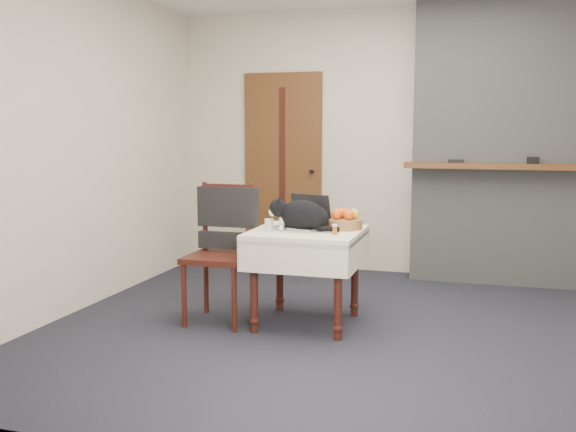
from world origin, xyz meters
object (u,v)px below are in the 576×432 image
object	(u,v)px
laptop	(305,220)
pill_bottle	(335,229)
fruit_basket	(345,221)
door	(283,171)
cat	(303,216)
cream_jar	(269,224)
side_table	(307,245)
chair	(224,233)

from	to	relation	value
laptop	pill_bottle	distance (m)	0.36
pill_bottle	fruit_basket	bearing A→B (deg)	88.17
door	laptop	bearing A→B (deg)	-68.27
cat	cream_jar	distance (m)	0.26
laptop	cream_jar	xyz separation A→B (m)	(-0.24, -0.11, -0.02)
door	pill_bottle	world-z (taller)	door
laptop	side_table	bearing A→B (deg)	-42.96
door	cat	distance (m)	2.11
pill_bottle	cat	bearing A→B (deg)	154.66
fruit_basket	chair	bearing A→B (deg)	-169.38
cat	chair	distance (m)	0.63
cat	cream_jar	world-z (taller)	cat
pill_bottle	fruit_basket	size ratio (longest dim) A/B	0.28
fruit_basket	laptop	bearing A→B (deg)	-167.66
door	pill_bottle	size ratio (longest dim) A/B	27.29
cream_jar	laptop	bearing A→B (deg)	25.07
chair	cream_jar	bearing A→B (deg)	-1.35
side_table	cat	xyz separation A→B (m)	(-0.02, -0.03, 0.22)
door	chair	world-z (taller)	door
side_table	chair	size ratio (longest dim) A/B	0.76
cat	laptop	bearing A→B (deg)	87.72
cat	fruit_basket	distance (m)	0.32
cream_jar	fruit_basket	distance (m)	0.55
laptop	fruit_basket	bearing A→B (deg)	32.46
cat	pill_bottle	distance (m)	0.30
cream_jar	pill_bottle	bearing A→B (deg)	-12.22
laptop	fruit_basket	distance (m)	0.29
laptop	pill_bottle	bearing A→B (deg)	-18.79
door	cream_jar	xyz separation A→B (m)	(0.50, -1.97, -0.26)
side_table	laptop	distance (m)	0.19
door	cream_jar	size ratio (longest dim) A/B	26.35
door	fruit_basket	size ratio (longest dim) A/B	7.63
cat	fruit_basket	size ratio (longest dim) A/B	2.01
side_table	fruit_basket	world-z (taller)	fruit_basket
side_table	laptop	bearing A→B (deg)	116.92
cream_jar	fruit_basket	size ratio (longest dim) A/B	0.29
side_table	chair	xyz separation A→B (m)	(-0.63, -0.03, 0.07)
cream_jar	side_table	bearing A→B (deg)	9.03
fruit_basket	chair	distance (m)	0.90
cream_jar	fruit_basket	world-z (taller)	fruit_basket
laptop	fruit_basket	world-z (taller)	laptop
chair	laptop	bearing A→B (deg)	9.82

